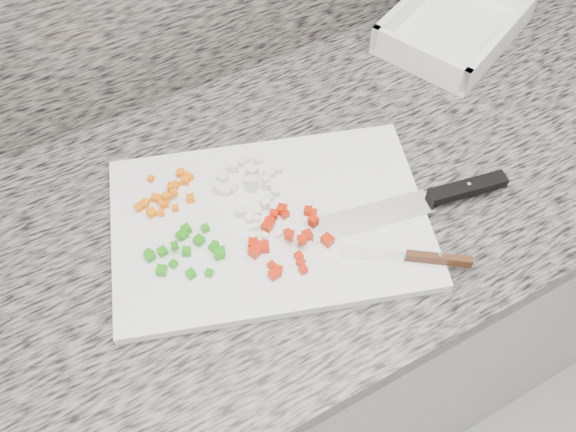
# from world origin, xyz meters

# --- Properties ---
(cabinet) EXTENTS (3.92, 0.62, 0.86)m
(cabinet) POSITION_xyz_m (0.00, 1.44, 0.43)
(cabinet) COLOR beige
(cabinet) RESTS_ON ground
(countertop) EXTENTS (3.96, 0.64, 0.04)m
(countertop) POSITION_xyz_m (0.00, 1.44, 0.88)
(countertop) COLOR slate
(countertop) RESTS_ON cabinet
(cutting_board) EXTENTS (0.54, 0.45, 0.02)m
(cutting_board) POSITION_xyz_m (-0.09, 1.40, 0.91)
(cutting_board) COLOR white
(cutting_board) RESTS_ON countertop
(carrot_pile) EXTENTS (0.10, 0.08, 0.02)m
(carrot_pile) POSITION_xyz_m (-0.20, 1.52, 0.92)
(carrot_pile) COLOR orange
(carrot_pile) RESTS_ON cutting_board
(onion_pile) EXTENTS (0.11, 0.12, 0.02)m
(onion_pile) POSITION_xyz_m (-0.09, 1.47, 0.92)
(onion_pile) COLOR silver
(onion_pile) RESTS_ON cutting_board
(green_pepper_pile) EXTENTS (0.11, 0.10, 0.02)m
(green_pepper_pile) POSITION_xyz_m (-0.22, 1.41, 0.92)
(green_pepper_pile) COLOR #1E8C0C
(green_pepper_pile) RESTS_ON cutting_board
(red_pepper_pile) EXTENTS (0.12, 0.12, 0.02)m
(red_pepper_pile) POSITION_xyz_m (-0.08, 1.36, 0.92)
(red_pepper_pile) COLOR #C01A02
(red_pepper_pile) RESTS_ON cutting_board
(garlic_pile) EXTENTS (0.04, 0.06, 0.01)m
(garlic_pile) POSITION_xyz_m (-0.11, 1.40, 0.92)
(garlic_pile) COLOR #F9F2C0
(garlic_pile) RESTS_ON cutting_board
(chef_knife) EXTENTS (0.32, 0.10, 0.02)m
(chef_knife) POSITION_xyz_m (0.15, 1.31, 0.92)
(chef_knife) COLOR silver
(chef_knife) RESTS_ON cutting_board
(paring_knife) EXTENTS (0.16, 0.12, 0.02)m
(paring_knife) POSITION_xyz_m (0.07, 1.23, 0.92)
(paring_knife) COLOR silver
(paring_knife) RESTS_ON cutting_board
(tray) EXTENTS (0.33, 0.29, 0.06)m
(tray) POSITION_xyz_m (0.42, 1.62, 0.92)
(tray) COLOR white
(tray) RESTS_ON countertop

